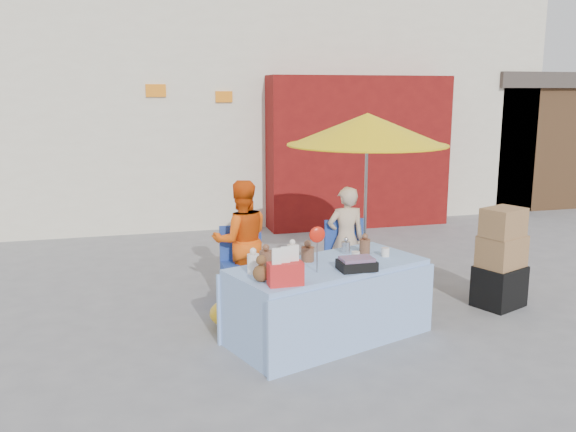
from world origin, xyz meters
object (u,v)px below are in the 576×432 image
object	(u,v)px
chair_left	(244,281)
umbrella	(367,130)
market_table	(327,301)
vendor_orange	(242,241)
vendor_beige	(346,239)
box_stack	(501,261)
chair_right	(349,272)

from	to	relation	value
chair_left	umbrella	bearing A→B (deg)	10.70
market_table	vendor_orange	world-z (taller)	vendor_orange
vendor_beige	box_stack	xyz separation A→B (m)	(1.44, -0.98, -0.11)
chair_right	chair_left	bearing A→B (deg)	-179.70
market_table	umbrella	bearing A→B (deg)	37.29
market_table	box_stack	size ratio (longest dim) A/B	1.90
vendor_orange	box_stack	distance (m)	2.87
vendor_orange	box_stack	bearing A→B (deg)	160.39
chair_left	vendor_beige	bearing A→B (deg)	6.43
chair_left	market_table	bearing A→B (deg)	-64.06
umbrella	chair_left	bearing A→B (deg)	-169.61
umbrella	box_stack	bearing A→B (deg)	-44.54
chair_left	vendor_beige	xyz separation A→B (m)	(1.25, 0.13, 0.37)
chair_left	box_stack	distance (m)	2.83
chair_left	vendor_beige	world-z (taller)	vendor_beige
market_table	box_stack	bearing A→B (deg)	-9.84
chair_left	umbrella	distance (m)	2.27
box_stack	vendor_beige	bearing A→B (deg)	145.94
chair_right	umbrella	world-z (taller)	umbrella
market_table	chair_left	xyz separation A→B (m)	(-0.57, 1.20, -0.12)
market_table	chair_right	size ratio (longest dim) A/B	2.48
chair_right	umbrella	distance (m)	1.69
chair_left	chair_right	world-z (taller)	same
market_table	chair_left	world-z (taller)	market_table
chair_left	chair_right	bearing A→B (deg)	0.30
umbrella	vendor_beige	bearing A→B (deg)	-153.43
chair_right	box_stack	bearing A→B (deg)	-29.94
market_table	vendor_beige	size ratio (longest dim) A/B	1.68
vendor_beige	umbrella	distance (m)	1.31
vendor_orange	box_stack	world-z (taller)	vendor_orange
vendor_orange	box_stack	xyz separation A→B (m)	(2.69, -0.98, -0.18)
vendor_orange	vendor_beige	size ratio (longest dim) A/B	1.10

